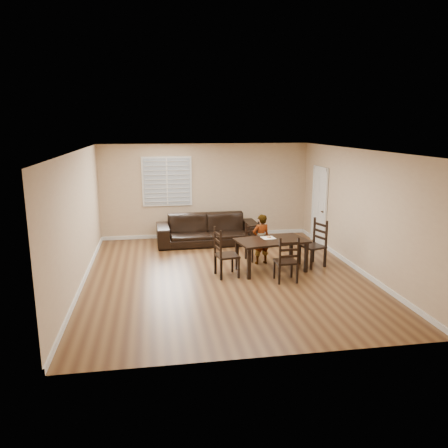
{
  "coord_description": "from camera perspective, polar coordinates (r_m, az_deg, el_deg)",
  "views": [
    {
      "loc": [
        -1.48,
        -8.93,
        3.2
      ],
      "look_at": [
        0.08,
        0.65,
        1.0
      ],
      "focal_mm": 35.0,
      "sensor_mm": 36.0,
      "label": 1
    }
  ],
  "objects": [
    {
      "name": "room",
      "position": [
        9.34,
        0.21,
        4.19
      ],
      "size": [
        6.04,
        7.04,
        2.72
      ],
      "color": "#CDB18A",
      "rests_on": "ground"
    },
    {
      "name": "chair_near",
      "position": [
        10.67,
        3.86,
        -2.41
      ],
      "size": [
        0.5,
        0.48,
        0.91
      ],
      "rotation": [
        0.0,
        0.0,
        0.29
      ],
      "color": "black",
      "rests_on": "ground"
    },
    {
      "name": "sofa",
      "position": [
        12.0,
        -2.15,
        -0.71
      ],
      "size": [
        2.79,
        1.14,
        0.81
      ],
      "primitive_type": "imported",
      "rotation": [
        0.0,
        0.0,
        0.02
      ],
      "color": "black",
      "rests_on": "ground"
    },
    {
      "name": "chair_left",
      "position": [
        9.37,
        -0.38,
        -4.05
      ],
      "size": [
        0.52,
        0.55,
        1.08
      ],
      "rotation": [
        0.0,
        0.0,
        1.72
      ],
      "color": "black",
      "rests_on": "ground"
    },
    {
      "name": "dining_table",
      "position": [
        9.77,
        6.22,
        -2.56
      ],
      "size": [
        1.67,
        1.13,
        0.72
      ],
      "rotation": [
        0.0,
        0.0,
        0.18
      ],
      "color": "black",
      "rests_on": "ground"
    },
    {
      "name": "chair_far",
      "position": [
        9.11,
        8.32,
        -4.96
      ],
      "size": [
        0.45,
        0.42,
        0.99
      ],
      "rotation": [
        0.0,
        0.0,
        3.16
      ],
      "color": "black",
      "rests_on": "ground"
    },
    {
      "name": "napkin",
      "position": [
        9.89,
        5.79,
        -1.8
      ],
      "size": [
        0.32,
        0.32,
        0.0
      ],
      "primitive_type": "cube",
      "rotation": [
        0.0,
        0.0,
        0.14
      ],
      "color": "beige",
      "rests_on": "dining_table"
    },
    {
      "name": "chair_right",
      "position": [
        10.38,
        12.07,
        -2.63
      ],
      "size": [
        0.59,
        0.61,
        1.09
      ],
      "rotation": [
        0.0,
        0.0,
        -1.24
      ],
      "color": "black",
      "rests_on": "ground"
    },
    {
      "name": "child",
      "position": [
        10.26,
        4.86,
        -1.99
      ],
      "size": [
        0.49,
        0.38,
        1.19
      ],
      "primitive_type": "imported",
      "rotation": [
        0.0,
        0.0,
        3.37
      ],
      "color": "gray",
      "rests_on": "ground"
    },
    {
      "name": "ground",
      "position": [
        9.6,
        0.17,
        -6.7
      ],
      "size": [
        7.0,
        7.0,
        0.0
      ],
      "primitive_type": "plane",
      "color": "brown",
      "rests_on": "ground"
    },
    {
      "name": "donut",
      "position": [
        9.9,
        5.9,
        -1.68
      ],
      "size": [
        0.1,
        0.1,
        0.04
      ],
      "color": "#D6884D",
      "rests_on": "napkin"
    }
  ]
}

